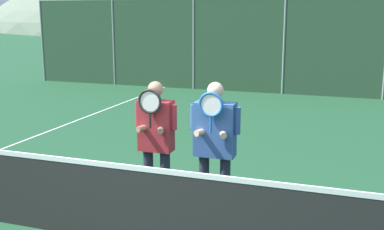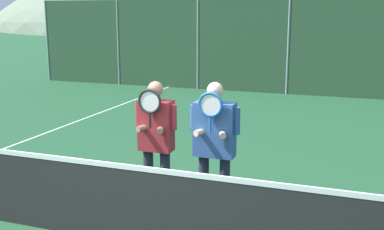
{
  "view_description": "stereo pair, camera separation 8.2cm",
  "coord_description": "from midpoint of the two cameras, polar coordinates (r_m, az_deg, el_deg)",
  "views": [
    {
      "loc": [
        2.31,
        -4.51,
        2.6
      ],
      "look_at": [
        0.33,
        1.14,
        1.3
      ],
      "focal_mm": 45.0,
      "sensor_mm": 36.0,
      "label": 1
    },
    {
      "loc": [
        2.39,
        -4.49,
        2.6
      ],
      "look_at": [
        0.33,
        1.14,
        1.3
      ],
      "focal_mm": 45.0,
      "sensor_mm": 36.0,
      "label": 2
    }
  ],
  "objects": [
    {
      "name": "hill_distant",
      "position": [
        67.21,
        17.57,
        9.46
      ],
      "size": [
        105.51,
        58.62,
        20.52
      ],
      "color": "slate",
      "rests_on": "ground_plane"
    },
    {
      "name": "clubhouse_building",
      "position": [
        24.53,
        14.84,
        9.64
      ],
      "size": [
        16.83,
        5.5,
        3.27
      ],
      "color": "#9EA3A8",
      "rests_on": "ground_plane"
    },
    {
      "name": "fence_back",
      "position": [
        15.5,
        10.68,
        7.92
      ],
      "size": [
        18.09,
        0.06,
        2.98
      ],
      "color": "gray",
      "rests_on": "ground_plane"
    },
    {
      "name": "tennis_net",
      "position": [
        5.5,
        -7.71,
        -10.43
      ],
      "size": [
        10.98,
        0.09,
        1.05
      ],
      "color": "gray",
      "rests_on": "ground_plane"
    },
    {
      "name": "court_line_left_sideline",
      "position": [
        10.21,
        -20.57,
        -3.28
      ],
      "size": [
        0.05,
        16.0,
        0.01
      ],
      "primitive_type": "cube",
      "color": "white",
      "rests_on": "ground_plane"
    },
    {
      "name": "player_leftmost",
      "position": [
        6.2,
        -4.68,
        -2.55
      ],
      "size": [
        0.57,
        0.34,
        1.73
      ],
      "color": "#232838",
      "rests_on": "ground_plane"
    },
    {
      "name": "player_center_left",
      "position": [
        5.89,
        2.31,
        -3.03
      ],
      "size": [
        0.63,
        0.34,
        1.77
      ],
      "color": "#232838",
      "rests_on": "ground_plane"
    },
    {
      "name": "car_far_left",
      "position": [
        19.39,
        0.08,
        7.3
      ],
      "size": [
        4.64,
        2.0,
        1.83
      ],
      "color": "maroon",
      "rests_on": "ground_plane"
    },
    {
      "name": "car_left_of_center",
      "position": [
        18.52,
        15.79,
        6.51
      ],
      "size": [
        4.35,
        1.93,
        1.76
      ],
      "color": "#B2B7BC",
      "rests_on": "ground_plane"
    }
  ]
}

